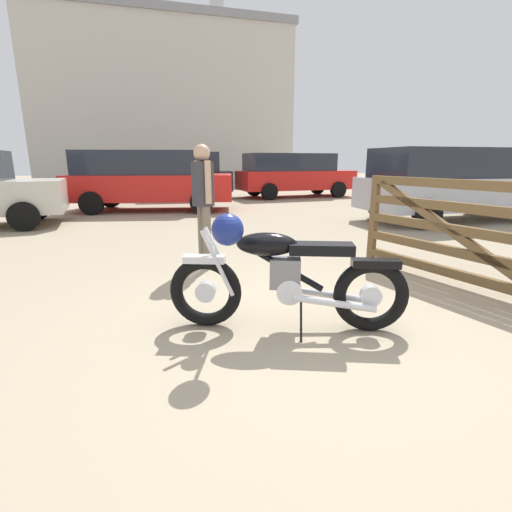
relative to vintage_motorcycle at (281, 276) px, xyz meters
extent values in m
plane|color=gray|center=(0.34, -0.10, -0.49)|extent=(80.00, 80.00, 0.00)
torus|color=black|center=(-0.63, 0.22, -0.17)|extent=(0.64, 0.29, 0.64)
cylinder|color=silver|center=(-0.63, 0.22, -0.17)|extent=(0.20, 0.13, 0.18)
torus|color=black|center=(0.75, -0.20, -0.17)|extent=(0.64, 0.29, 0.64)
cylinder|color=silver|center=(0.75, -0.20, -0.17)|extent=(0.20, 0.13, 0.18)
cube|color=silver|center=(-0.63, 0.22, 0.13)|extent=(0.38, 0.23, 0.06)
cube|color=black|center=(0.77, -0.21, 0.12)|extent=(0.42, 0.24, 0.07)
cylinder|color=silver|center=(-0.53, 0.11, 0.11)|extent=(0.28, 0.12, 0.58)
cylinder|color=silver|center=(-0.49, 0.25, 0.11)|extent=(0.28, 0.12, 0.58)
sphere|color=silver|center=(-0.46, 0.17, 0.35)|extent=(0.17, 0.17, 0.17)
cylinder|color=silver|center=(-0.39, 0.15, 0.42)|extent=(0.21, 0.60, 0.03)
sphere|color=navy|center=(-0.48, -0.14, 0.44)|extent=(0.25, 0.25, 0.25)
cylinder|color=black|center=(0.00, 0.03, 0.09)|extent=(0.74, 0.27, 0.47)
ellipsoid|color=black|center=(-0.11, 0.06, 0.27)|extent=(0.56, 0.36, 0.20)
cube|color=black|center=(0.33, -0.07, 0.24)|extent=(0.57, 0.35, 0.09)
cube|color=slate|center=(0.04, 0.01, 0.02)|extent=(0.30, 0.25, 0.26)
cylinder|color=silver|center=(0.08, 0.00, -0.13)|extent=(0.27, 0.26, 0.22)
cylinder|color=silver|center=(0.41, -0.20, -0.21)|extent=(0.69, 0.26, 0.14)
cylinder|color=silver|center=(0.47, -0.01, -0.21)|extent=(0.69, 0.26, 0.14)
cylinder|color=black|center=(0.12, -0.19, -0.33)|extent=(0.09, 0.23, 0.33)
cube|color=brown|center=(1.97, 1.93, 0.16)|extent=(0.11, 0.12, 1.20)
cube|color=brown|center=(2.32, 0.78, -0.34)|extent=(0.76, 2.32, 0.11)
cube|color=brown|center=(2.32, 0.78, -0.08)|extent=(0.76, 2.32, 0.11)
cube|color=brown|center=(2.32, 0.78, 0.18)|extent=(0.76, 2.32, 0.11)
cube|color=brown|center=(2.32, 0.78, 0.44)|extent=(0.76, 2.32, 0.11)
cube|color=brown|center=(2.32, 0.78, 0.70)|extent=(0.76, 2.32, 0.11)
cube|color=brown|center=(2.32, 0.78, 0.16)|extent=(0.70, 2.13, 1.08)
cylinder|color=#706656|center=(-0.48, 2.26, -0.06)|extent=(0.12, 0.12, 0.86)
cylinder|color=#706656|center=(-0.43, 2.09, -0.06)|extent=(0.12, 0.12, 0.86)
cylinder|color=#333338|center=(-0.45, 2.18, 0.66)|extent=(0.30, 0.30, 0.58)
cylinder|color=tan|center=(-0.51, 2.36, 0.69)|extent=(0.08, 0.08, 0.55)
cylinder|color=tan|center=(-0.40, 1.99, 0.69)|extent=(0.08, 0.08, 0.55)
sphere|color=tan|center=(-0.45, 2.18, 1.06)|extent=(0.22, 0.22, 0.22)
cylinder|color=black|center=(0.22, 9.38, -0.17)|extent=(0.66, 0.30, 0.64)
cylinder|color=black|center=(-0.04, 7.64, -0.17)|extent=(0.66, 0.30, 0.64)
cylinder|color=black|center=(-2.74, 9.83, -0.17)|extent=(0.66, 0.30, 0.64)
cylinder|color=black|center=(-3.01, 8.09, -0.17)|extent=(0.66, 0.30, 0.64)
cube|color=red|center=(-1.39, 8.74, 0.20)|extent=(4.91, 2.44, 0.74)
cube|color=#232833|center=(-1.69, 8.78, 0.91)|extent=(3.70, 2.10, 0.68)
cylinder|color=black|center=(5.58, 13.00, -0.17)|extent=(0.66, 0.28, 0.64)
cylinder|color=black|center=(5.77, 11.25, -0.17)|extent=(0.66, 0.28, 0.64)
cylinder|color=black|center=(2.60, 12.66, -0.17)|extent=(0.66, 0.28, 0.64)
cylinder|color=black|center=(2.79, 10.91, -0.17)|extent=(0.66, 0.28, 0.64)
cube|color=red|center=(4.19, 11.95, 0.20)|extent=(4.87, 2.27, 0.74)
cube|color=#232833|center=(3.89, 11.92, 0.91)|extent=(3.66, 1.98, 0.68)
cylinder|color=black|center=(-1.65, 11.58, -0.19)|extent=(0.61, 0.22, 0.60)
cylinder|color=black|center=(-1.57, 13.22, -0.19)|extent=(0.61, 0.22, 0.60)
cylinder|color=black|center=(0.75, 11.47, -0.19)|extent=(0.61, 0.22, 0.60)
cylinder|color=black|center=(0.83, 13.10, -0.19)|extent=(0.61, 0.22, 0.60)
cube|color=black|center=(-0.41, 12.34, 0.19)|extent=(3.97, 1.83, 0.76)
cube|color=#232833|center=(-0.16, 12.33, 0.93)|extent=(2.47, 1.63, 0.72)
cylinder|color=black|center=(7.42, 5.94, -0.17)|extent=(0.65, 0.24, 0.64)
cylinder|color=black|center=(4.42, 5.81, -0.17)|extent=(0.65, 0.24, 0.64)
cylinder|color=black|center=(4.50, 4.05, -0.17)|extent=(0.65, 0.24, 0.64)
cube|color=#ADB2BC|center=(5.96, 5.00, 0.20)|extent=(4.77, 1.96, 0.74)
cube|color=#232833|center=(5.66, 4.98, 0.91)|extent=(3.57, 1.75, 0.68)
cylinder|color=black|center=(-3.92, 5.81, -0.18)|extent=(0.64, 0.29, 0.62)
cylinder|color=black|center=(-4.19, 7.51, -0.18)|extent=(0.64, 0.29, 0.62)
cube|color=beige|center=(-0.87, 29.13, 4.69)|extent=(17.73, 12.14, 10.37)
cube|color=gray|center=(-0.87, 29.13, 10.12)|extent=(18.04, 12.46, 0.50)
camera|label=1|loc=(-0.89, -2.94, 0.95)|focal=26.23mm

